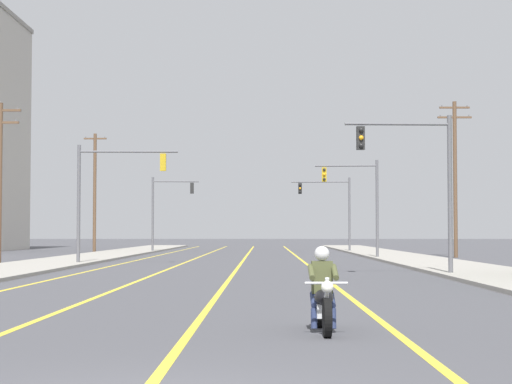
{
  "coord_description": "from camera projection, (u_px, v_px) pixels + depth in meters",
  "views": [
    {
      "loc": [
        1.15,
        -8.86,
        1.71
      ],
      "look_at": [
        0.86,
        21.77,
        3.06
      ],
      "focal_mm": 63.12,
      "sensor_mm": 36.0,
      "label": 1
    }
  ],
  "objects": [
    {
      "name": "lane_stripe_center",
      "position": [
        243.0,
        260.0,
        53.74
      ],
      "size": [
        0.16,
        100.0,
        0.01
      ],
      "primitive_type": "cube",
      "color": "yellow",
      "rests_on": "ground"
    },
    {
      "name": "lane_stripe_left",
      "position": [
        191.0,
        260.0,
        53.77
      ],
      "size": [
        0.16,
        100.0,
        0.01
      ],
      "primitive_type": "cube",
      "color": "yellow",
      "rests_on": "ground"
    },
    {
      "name": "lane_stripe_right",
      "position": [
        302.0,
        260.0,
        53.71
      ],
      "size": [
        0.16,
        100.0,
        0.01
      ],
      "primitive_type": "cube",
      "color": "yellow",
      "rests_on": "ground"
    },
    {
      "name": "lane_stripe_far_left",
      "position": [
        138.0,
        260.0,
        53.8
      ],
      "size": [
        0.16,
        100.0,
        0.01
      ],
      "primitive_type": "cube",
      "color": "yellow",
      "rests_on": "ground"
    },
    {
      "name": "sidewalk_kerb_right",
      "position": [
        427.0,
        262.0,
        48.66
      ],
      "size": [
        4.4,
        110.0,
        0.14
      ],
      "primitive_type": "cube",
      "color": "#9E998E",
      "rests_on": "ground"
    },
    {
      "name": "sidewalk_kerb_left",
      "position": [
        61.0,
        262.0,
        48.85
      ],
      "size": [
        4.4,
        110.0,
        0.14
      ],
      "primitive_type": "cube",
      "color": "#9E998E",
      "rests_on": "ground"
    },
    {
      "name": "motorcycle_with_rider",
      "position": [
        323.0,
        298.0,
        15.32
      ],
      "size": [
        0.7,
        2.19,
        1.46
      ],
      "color": "black",
      "rests_on": "ground"
    },
    {
      "name": "traffic_signal_near_right",
      "position": [
        420.0,
        171.0,
        34.55
      ],
      "size": [
        4.15,
        0.52,
        6.2
      ],
      "color": "#56565B",
      "rests_on": "ground"
    },
    {
      "name": "traffic_signal_near_left",
      "position": [
        108.0,
        185.0,
        46.48
      ],
      "size": [
        5.21,
        0.44,
        6.2
      ],
      "color": "#56565B",
      "rests_on": "ground"
    },
    {
      "name": "traffic_signal_mid_right",
      "position": [
        359.0,
        194.0,
        56.38
      ],
      "size": [
        3.97,
        0.4,
        6.2
      ],
      "color": "#56565B",
      "rests_on": "ground"
    },
    {
      "name": "traffic_signal_mid_left",
      "position": [
        166.0,
        203.0,
        74.19
      ],
      "size": [
        3.88,
        0.53,
        6.2
      ],
      "color": "#56565B",
      "rests_on": "ground"
    },
    {
      "name": "traffic_signal_far_right",
      "position": [
        333.0,
        203.0,
        74.69
      ],
      "size": [
        4.9,
        0.4,
        6.2
      ],
      "color": "#56565B",
      "rests_on": "ground"
    },
    {
      "name": "utility_pole_left_near",
      "position": [
        0.0,
        177.0,
        47.47
      ],
      "size": [
        2.18,
        0.26,
        8.53
      ],
      "color": "brown",
      "rests_on": "ground"
    },
    {
      "name": "utility_pole_right_far",
      "position": [
        455.0,
        174.0,
        59.12
      ],
      "size": [
        2.24,
        0.26,
        10.29
      ],
      "color": "brown",
      "rests_on": "ground"
    },
    {
      "name": "utility_pole_left_far",
      "position": [
        95.0,
        191.0,
        72.38
      ],
      "size": [
        1.83,
        0.26,
        9.62
      ],
      "color": "brown",
      "rests_on": "ground"
    }
  ]
}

